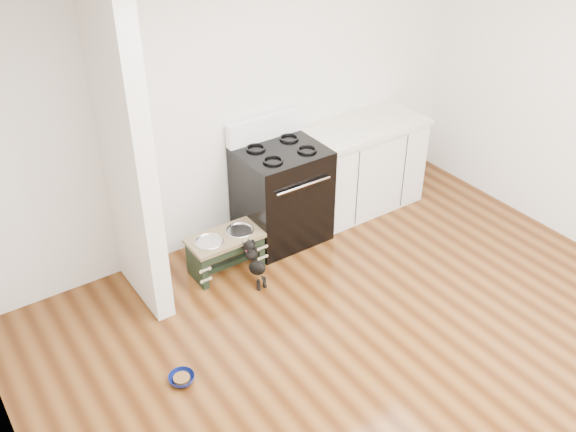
% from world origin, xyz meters
% --- Properties ---
extents(ground, '(5.00, 5.00, 0.00)m').
position_xyz_m(ground, '(0.00, 0.00, 0.00)').
color(ground, '#401F0B').
rests_on(ground, ground).
extents(room_shell, '(5.00, 5.00, 5.00)m').
position_xyz_m(room_shell, '(0.00, 0.00, 1.62)').
color(room_shell, silver).
rests_on(room_shell, ground).
extents(partition_wall, '(0.15, 0.80, 2.70)m').
position_xyz_m(partition_wall, '(-1.18, 2.10, 1.35)').
color(partition_wall, silver).
rests_on(partition_wall, ground).
extents(oven_range, '(0.76, 0.69, 1.14)m').
position_xyz_m(oven_range, '(0.25, 2.16, 0.48)').
color(oven_range, black).
rests_on(oven_range, ground).
extents(cabinet_run, '(1.24, 0.64, 0.91)m').
position_xyz_m(cabinet_run, '(1.23, 2.18, 0.45)').
color(cabinet_run, silver).
rests_on(cabinet_run, ground).
extents(dog_feeder, '(0.65, 0.35, 0.37)m').
position_xyz_m(dog_feeder, '(-0.45, 1.99, 0.25)').
color(dog_feeder, black).
rests_on(dog_feeder, ground).
extents(puppy, '(0.11, 0.33, 0.40)m').
position_xyz_m(puppy, '(-0.34, 1.69, 0.22)').
color(puppy, black).
rests_on(puppy, ground).
extents(floor_bowl, '(0.25, 0.25, 0.06)m').
position_xyz_m(floor_bowl, '(-1.38, 1.02, 0.03)').
color(floor_bowl, '#0C1758').
rests_on(floor_bowl, ground).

